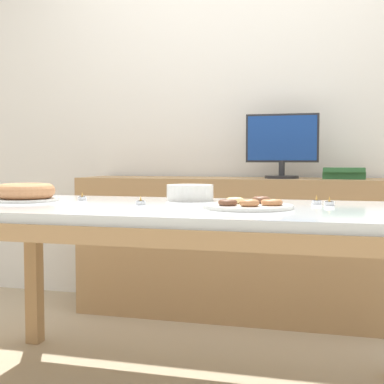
% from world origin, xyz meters
% --- Properties ---
extents(wall_back, '(8.00, 0.10, 2.60)m').
position_xyz_m(wall_back, '(0.00, 1.44, 1.30)').
color(wall_back, white).
rests_on(wall_back, ground).
extents(dining_table, '(1.88, 0.91, 0.77)m').
position_xyz_m(dining_table, '(0.00, 0.00, 0.68)').
color(dining_table, silver).
rests_on(dining_table, ground).
extents(sideboard, '(1.84, 0.44, 0.84)m').
position_xyz_m(sideboard, '(0.00, 1.14, 0.42)').
color(sideboard, tan).
rests_on(sideboard, ground).
extents(computer_monitor, '(0.42, 0.20, 0.38)m').
position_xyz_m(computer_monitor, '(0.31, 1.14, 1.03)').
color(computer_monitor, '#262628').
rests_on(computer_monitor, sideboard).
extents(book_stack, '(0.24, 0.19, 0.06)m').
position_xyz_m(book_stack, '(0.67, 1.14, 0.87)').
color(book_stack, '#2D6638').
rests_on(book_stack, sideboard).
extents(cake_chocolate_round, '(0.29, 0.29, 0.08)m').
position_xyz_m(cake_chocolate_round, '(-0.70, 0.05, 0.80)').
color(cake_chocolate_round, silver).
rests_on(cake_chocolate_round, dining_table).
extents(pastry_platter, '(0.34, 0.34, 0.04)m').
position_xyz_m(pastry_platter, '(0.31, -0.05, 0.78)').
color(pastry_platter, silver).
rests_on(pastry_platter, dining_table).
extents(plate_stack, '(0.21, 0.21, 0.07)m').
position_xyz_m(plate_stack, '(-0.01, 0.28, 0.80)').
color(plate_stack, silver).
rests_on(plate_stack, dining_table).
extents(tealight_near_cakes, '(0.04, 0.04, 0.04)m').
position_xyz_m(tealight_near_cakes, '(-0.48, 0.15, 0.78)').
color(tealight_near_cakes, silver).
rests_on(tealight_near_cakes, dining_table).
extents(tealight_near_front, '(0.04, 0.04, 0.04)m').
position_xyz_m(tealight_near_front, '(0.60, 0.15, 0.78)').
color(tealight_near_front, silver).
rests_on(tealight_near_front, dining_table).
extents(tealight_left_edge, '(0.04, 0.04, 0.04)m').
position_xyz_m(tealight_left_edge, '(0.55, 0.21, 0.78)').
color(tealight_left_edge, silver).
rests_on(tealight_left_edge, dining_table).
extents(tealight_right_edge, '(0.04, 0.04, 0.04)m').
position_xyz_m(tealight_right_edge, '(-0.14, -0.01, 0.78)').
color(tealight_right_edge, silver).
rests_on(tealight_right_edge, dining_table).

